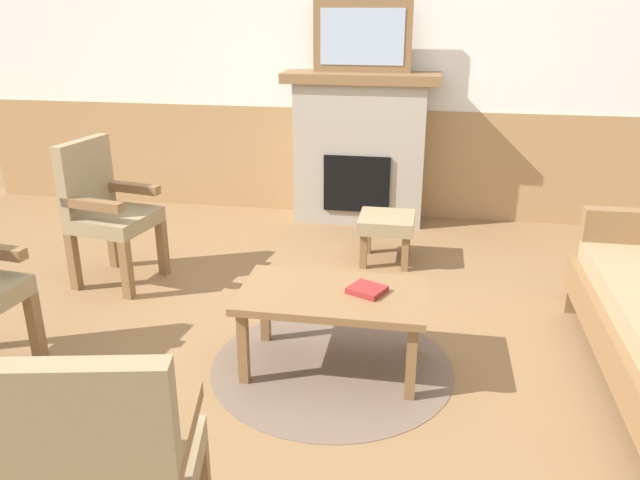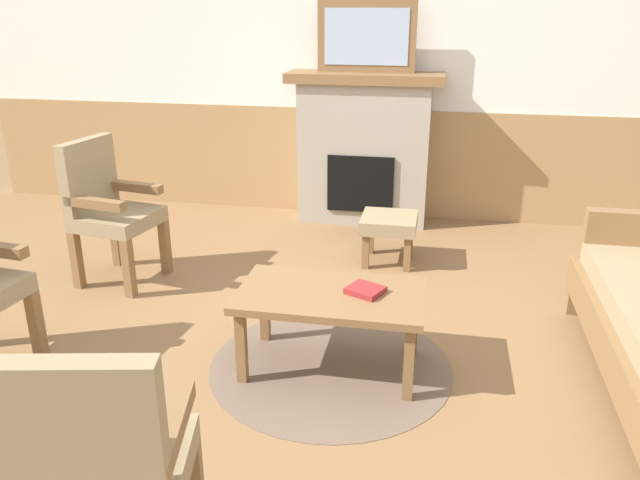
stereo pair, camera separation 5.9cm
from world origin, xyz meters
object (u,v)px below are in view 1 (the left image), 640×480
armchair_near_fireplace (105,206)px  fireplace (360,147)px  footstool (386,225)px  framed_picture (362,37)px  armchair_front_left (109,470)px  book_on_table (367,290)px  coffee_table (333,301)px

armchair_near_fireplace → fireplace: bearing=45.8°
footstool → armchair_near_fireplace: armchair_near_fireplace is taller
fireplace → framed_picture: framed_picture is taller
fireplace → armchair_front_left: bearing=-94.2°
framed_picture → armchair_near_fireplace: 2.44m
book_on_table → coffee_table: bearing=-172.0°
fireplace → framed_picture: (0.00, 0.00, 0.91)m
footstool → fireplace: bearing=108.6°
armchair_near_fireplace → armchair_front_left: bearing=-62.2°
coffee_table → book_on_table: bearing=8.0°
armchair_front_left → armchair_near_fireplace: bearing=117.8°
footstool → armchair_front_left: bearing=-101.2°
framed_picture → footstool: size_ratio=2.00×
book_on_table → armchair_front_left: bearing=-111.4°
armchair_front_left → fireplace: bearing=85.8°
armchair_near_fireplace → framed_picture: bearing=45.8°
coffee_table → armchair_front_left: armchair_front_left is taller
footstool → armchair_front_left: armchair_front_left is taller
footstool → armchair_near_fireplace: (-1.86, -0.66, 0.25)m
coffee_table → framed_picture: bearing=93.3°
book_on_table → armchair_front_left: size_ratio=0.17×
framed_picture → armchair_near_fireplace: (-1.54, -1.59, -1.02)m
framed_picture → book_on_table: framed_picture is taller
coffee_table → armchair_front_left: 1.59m
book_on_table → footstool: book_on_table is taller
coffee_table → book_on_table: size_ratio=5.61×
framed_picture → armchair_front_left: 4.10m
armchair_front_left → footstool: bearing=78.8°
fireplace → armchair_front_left: size_ratio=1.33×
fireplace → armchair_front_left: fireplace is taller
armchair_near_fireplace → book_on_table: bearing=-24.0°
framed_picture → coffee_table: 2.71m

